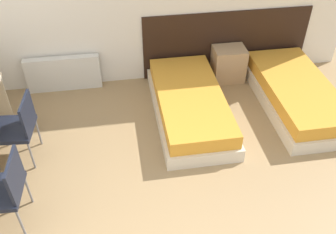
{
  "coord_description": "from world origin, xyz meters",
  "views": [
    {
      "loc": [
        -0.53,
        -1.23,
        3.29
      ],
      "look_at": [
        0.0,
        2.06,
        0.55
      ],
      "focal_mm": 40.0,
      "sensor_mm": 36.0,
      "label": 1
    }
  ],
  "objects_px": {
    "nightstand": "(228,64)",
    "chair_near_notebook": "(2,188)",
    "bed_near_window": "(190,105)",
    "bed_near_door": "(296,94)",
    "chair_near_laptop": "(17,126)"
  },
  "relations": [
    {
      "from": "bed_near_window",
      "to": "chair_near_notebook",
      "type": "distance_m",
      "value": 2.57
    },
    {
      "from": "chair_near_laptop",
      "to": "bed_near_window",
      "type": "bearing_deg",
      "value": 17.02
    },
    {
      "from": "bed_near_window",
      "to": "nightstand",
      "type": "distance_m",
      "value": 1.12
    },
    {
      "from": "chair_near_laptop",
      "to": "chair_near_notebook",
      "type": "bearing_deg",
      "value": -85.12
    },
    {
      "from": "chair_near_notebook",
      "to": "chair_near_laptop",
      "type": "bearing_deg",
      "value": 92.79
    },
    {
      "from": "nightstand",
      "to": "chair_near_notebook",
      "type": "distance_m",
      "value": 3.65
    },
    {
      "from": "bed_near_window",
      "to": "bed_near_door",
      "type": "height_order",
      "value": "same"
    },
    {
      "from": "bed_near_door",
      "to": "chair_near_notebook",
      "type": "distance_m",
      "value": 3.94
    },
    {
      "from": "bed_near_window",
      "to": "chair_near_notebook",
      "type": "relative_size",
      "value": 2.33
    },
    {
      "from": "bed_near_window",
      "to": "chair_near_laptop",
      "type": "xyz_separation_m",
      "value": [
        -2.14,
        -0.46,
        0.3
      ]
    },
    {
      "from": "nightstand",
      "to": "chair_near_notebook",
      "type": "bearing_deg",
      "value": -142.9
    },
    {
      "from": "bed_near_door",
      "to": "chair_near_laptop",
      "type": "xyz_separation_m",
      "value": [
        -3.67,
        -0.46,
        0.3
      ]
    },
    {
      "from": "bed_near_door",
      "to": "nightstand",
      "type": "height_order",
      "value": "nightstand"
    },
    {
      "from": "bed_near_window",
      "to": "nightstand",
      "type": "height_order",
      "value": "nightstand"
    },
    {
      "from": "bed_near_door",
      "to": "nightstand",
      "type": "bearing_deg",
      "value": 133.65
    }
  ]
}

